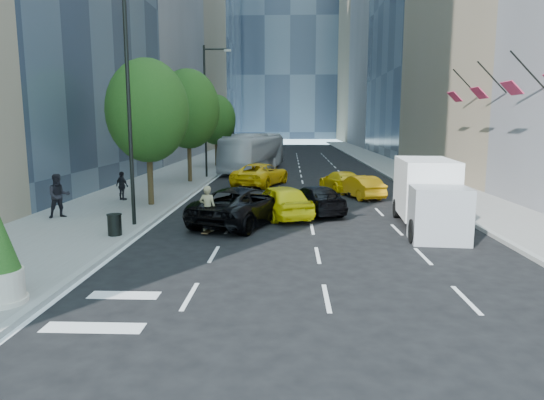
{
  "coord_description": "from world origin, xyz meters",
  "views": [
    {
      "loc": [
        0.04,
        -15.78,
        4.42
      ],
      "look_at": [
        -0.59,
        1.66,
        1.6
      ],
      "focal_mm": 32.0,
      "sensor_mm": 36.0,
      "label": 1
    }
  ],
  "objects_px": {
    "black_sedan_lincoln": "(243,205)",
    "city_bus": "(254,152)",
    "box_truck": "(428,194)",
    "trash_can": "(115,225)",
    "black_sedan_mercedes": "(314,200)",
    "skateboarder": "(208,211)"
  },
  "relations": [
    {
      "from": "black_sedan_lincoln",
      "to": "city_bus",
      "type": "distance_m",
      "value": 23.04
    },
    {
      "from": "box_truck",
      "to": "city_bus",
      "type": "bearing_deg",
      "value": 115.77
    },
    {
      "from": "city_bus",
      "to": "trash_can",
      "type": "distance_m",
      "value": 26.24
    },
    {
      "from": "box_truck",
      "to": "trash_can",
      "type": "xyz_separation_m",
      "value": [
        -12.4,
        -2.27,
        -0.91
      ]
    },
    {
      "from": "city_bus",
      "to": "box_truck",
      "type": "relative_size",
      "value": 1.99
    },
    {
      "from": "black_sedan_mercedes",
      "to": "box_truck",
      "type": "bearing_deg",
      "value": 124.54
    },
    {
      "from": "black_sedan_mercedes",
      "to": "box_truck",
      "type": "distance_m",
      "value": 5.67
    },
    {
      "from": "black_sedan_lincoln",
      "to": "black_sedan_mercedes",
      "type": "bearing_deg",
      "value": -120.06
    },
    {
      "from": "box_truck",
      "to": "black_sedan_mercedes",
      "type": "bearing_deg",
      "value": 149.05
    },
    {
      "from": "black_sedan_lincoln",
      "to": "trash_can",
      "type": "distance_m",
      "value": 5.5
    },
    {
      "from": "skateboarder",
      "to": "box_truck",
      "type": "distance_m",
      "value": 9.1
    },
    {
      "from": "black_sedan_mercedes",
      "to": "box_truck",
      "type": "xyz_separation_m",
      "value": [
        4.55,
        -3.3,
        0.77
      ]
    },
    {
      "from": "black_sedan_lincoln",
      "to": "box_truck",
      "type": "bearing_deg",
      "value": -163.72
    },
    {
      "from": "black_sedan_lincoln",
      "to": "box_truck",
      "type": "relative_size",
      "value": 0.96
    },
    {
      "from": "black_sedan_lincoln",
      "to": "trash_can",
      "type": "height_order",
      "value": "black_sedan_lincoln"
    },
    {
      "from": "trash_can",
      "to": "skateboarder",
      "type": "bearing_deg",
      "value": 16.39
    },
    {
      "from": "trash_can",
      "to": "black_sedan_mercedes",
      "type": "bearing_deg",
      "value": 35.34
    },
    {
      "from": "black_sedan_lincoln",
      "to": "box_truck",
      "type": "height_order",
      "value": "box_truck"
    },
    {
      "from": "skateboarder",
      "to": "box_truck",
      "type": "bearing_deg",
      "value": -162.55
    },
    {
      "from": "skateboarder",
      "to": "black_sedan_mercedes",
      "type": "relative_size",
      "value": 0.39
    },
    {
      "from": "black_sedan_mercedes",
      "to": "city_bus",
      "type": "bearing_deg",
      "value": -97.22
    },
    {
      "from": "skateboarder",
      "to": "box_truck",
      "type": "xyz_separation_m",
      "value": [
        9.0,
        1.27,
        0.54
      ]
    }
  ]
}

